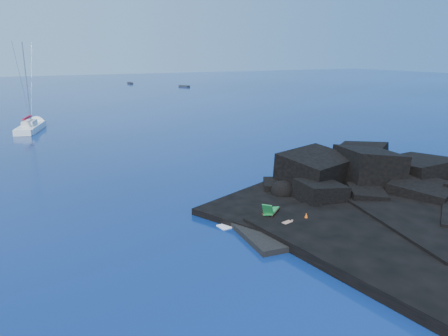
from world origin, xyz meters
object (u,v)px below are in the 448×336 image
Objects in this scene: sailboat at (31,131)px; distant_boat_b at (184,87)px; deck_chair at (271,207)px; sunbather at (287,224)px; distant_boat_a at (130,84)px; marker_cone at (306,217)px.

sailboat is 80.07m from distant_boat_b.
deck_chair is 113.92m from distant_boat_b.
sunbather is at bearing -131.16° from distant_boat_b.
deck_chair is at bearing 73.34° from sunbather.
distant_boat_a is at bearing 38.76° from deck_chair.
deck_chair is (11.08, -44.33, 0.98)m from sailboat.
sunbather is at bearing -58.44° from sailboat.
distant_boat_a is (25.85, 130.87, -0.65)m from marker_cone.
marker_cone is (12.54, -46.13, 0.65)m from sailboat.
deck_chair reaches higher than distant_boat_b.
distant_boat_b is at bearing 30.95° from deck_chair.
sailboat is 47.81m from marker_cone.
sailboat is at bearing -110.90° from distant_boat_a.
marker_cone is 0.15× the size of distant_boat_b.
sunbather is at bearing -177.91° from marker_cone.
sailboat is 3.04× the size of distant_boat_a.
distant_boat_a is (27.30, 129.07, -0.98)m from deck_chair.
sailboat is 93.03m from distant_boat_a.
deck_chair is at bearing 129.10° from marker_cone.
sailboat reaches higher than deck_chair.
marker_cone is at bearing -97.70° from distant_boat_a.
marker_cone reaches higher than distant_boat_a.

